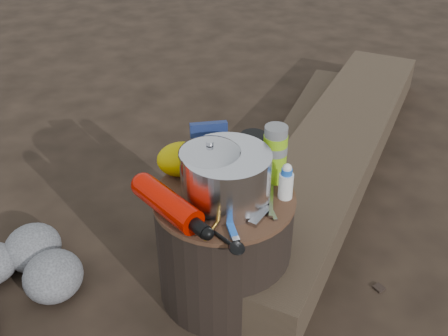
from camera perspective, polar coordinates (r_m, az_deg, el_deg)
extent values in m
plane|color=black|center=(1.75, 0.00, -13.26)|extent=(60.00, 60.00, 0.00)
cylinder|color=black|center=(1.61, 0.00, -8.58)|extent=(0.42, 0.42, 0.38)
cube|color=#403225|center=(2.32, 12.31, 1.91)|extent=(1.59, 1.82, 0.17)
cube|color=#403225|center=(2.59, 9.57, 4.74)|extent=(0.87, 1.10, 0.10)
cylinder|color=silver|center=(1.44, 0.35, -1.02)|extent=(0.25, 0.25, 0.15)
cylinder|color=silver|center=(1.44, -1.54, -0.30)|extent=(0.17, 0.17, 0.17)
cylinder|color=#8BC718|center=(1.52, 5.68, 1.55)|extent=(0.07, 0.07, 0.18)
cylinder|color=black|center=(1.59, 3.23, 1.87)|extent=(0.08, 0.08, 0.12)
ellipsoid|color=#C1AB00|center=(1.57, -4.81, 1.00)|extent=(0.15, 0.12, 0.10)
cube|color=navy|center=(1.59, -1.65, 2.59)|extent=(0.12, 0.04, 0.15)
cube|color=blue|center=(1.36, 0.94, -7.03)|extent=(0.02, 0.07, 0.01)
cube|color=#A5A5AA|center=(1.41, 4.05, -5.34)|extent=(0.08, 0.08, 0.01)
cylinder|color=white|center=(1.47, 6.92, -1.65)|extent=(0.04, 0.04, 0.10)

